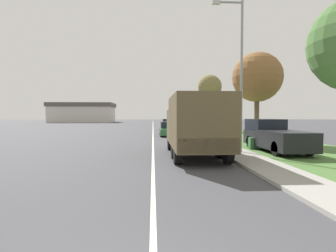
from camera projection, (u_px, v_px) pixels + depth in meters
ground_plane at (153, 128)px, 41.99m from camera, size 180.00×180.00×0.00m
lane_centre_stripe at (153, 128)px, 41.99m from camera, size 0.12×120.00×0.00m
sidewalk_right at (181, 128)px, 42.25m from camera, size 1.80×120.00×0.12m
grass_strip_right at (208, 128)px, 42.50m from camera, size 7.00×120.00×0.02m
military_truck at (195, 124)px, 13.32m from camera, size 2.50×7.11×3.03m
car_nearest_ahead at (168, 129)px, 27.04m from camera, size 1.75×4.65×1.42m
car_second_ahead at (169, 125)px, 35.82m from camera, size 1.87×4.73×1.60m
pickup_truck at (274, 136)px, 15.43m from camera, size 1.97×5.47×1.84m
lamp_post at (238, 64)px, 14.01m from camera, size 1.69×0.24×8.12m
tree_mid_right at (257, 78)px, 20.35m from camera, size 3.84×3.84×6.97m
tree_far_right at (210, 87)px, 35.88m from camera, size 3.24×3.24×7.63m
utility_box at (253, 143)px, 16.15m from camera, size 0.55×0.45×0.70m
building_distant at (83, 113)px, 80.39m from camera, size 18.83×11.28×5.86m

